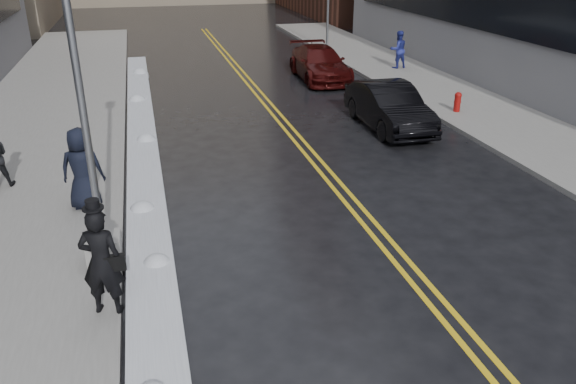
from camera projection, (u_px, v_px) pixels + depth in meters
ground at (294, 302)px, 10.14m from camera, size 160.00×160.00×0.00m
sidewalk_west at (35, 146)px, 17.62m from camera, size 5.50×50.00×0.15m
sidewalk_east at (480, 111)px, 21.23m from camera, size 4.00×50.00×0.15m
lane_line_left at (284, 129)px, 19.51m from camera, size 0.12×50.00×0.01m
lane_line_right at (292, 128)px, 19.58m from camera, size 0.12×50.00×0.01m
snow_ridge at (143, 156)px, 16.57m from camera, size 0.90×30.00×0.34m
lamppost at (89, 150)px, 10.11m from camera, size 0.65×0.65×7.62m
fire_hydrant at (458, 101)px, 20.81m from camera, size 0.26×0.26×0.73m
pedestrian_fedora at (101, 262)px, 9.28m from camera, size 0.80×0.63×1.94m
pedestrian_c at (82, 169)px, 13.03m from camera, size 1.03×0.74×1.97m
pedestrian_east at (398, 50)px, 27.78m from camera, size 0.92×0.74×1.81m
car_black at (389, 106)px, 19.28m from camera, size 1.65×4.68×1.54m
car_maroon at (320, 63)px, 26.18m from camera, size 2.27×5.21×1.49m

